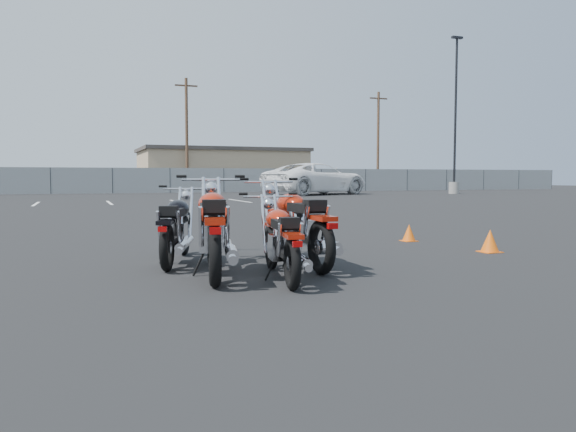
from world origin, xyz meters
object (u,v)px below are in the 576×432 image
object	(u,v)px
motorcycle_second_black	(177,228)
white_van	(316,170)
motorcycle_third_red	(282,241)
motorcycle_front_red	(214,229)
motorcycle_rear_red	(297,226)

from	to	relation	value
motorcycle_second_black	white_van	distance (m)	29.30
white_van	motorcycle_second_black	bearing A→B (deg)	132.39
motorcycle_second_black	motorcycle_third_red	world-z (taller)	motorcycle_second_black
motorcycle_front_red	motorcycle_second_black	world-z (taller)	motorcycle_front_red
motorcycle_second_black	motorcycle_rear_red	world-z (taller)	motorcycle_rear_red
motorcycle_rear_red	white_van	world-z (taller)	white_van
motorcycle_second_black	motorcycle_rear_red	bearing A→B (deg)	-27.97
motorcycle_third_red	motorcycle_front_red	bearing A→B (deg)	137.92
motorcycle_front_red	motorcycle_second_black	distance (m)	1.09
motorcycle_rear_red	white_van	size ratio (longest dim) A/B	0.27
motorcycle_front_red	motorcycle_second_black	size ratio (longest dim) A/B	1.16
motorcycle_front_red	motorcycle_rear_red	xyz separation A→B (m)	(1.17, 0.28, -0.02)
motorcycle_front_red	motorcycle_rear_red	bearing A→B (deg)	13.63
motorcycle_front_red	white_van	distance (m)	30.12
motorcycle_second_black	white_van	xyz separation A→B (m)	(13.36, 26.06, 1.15)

